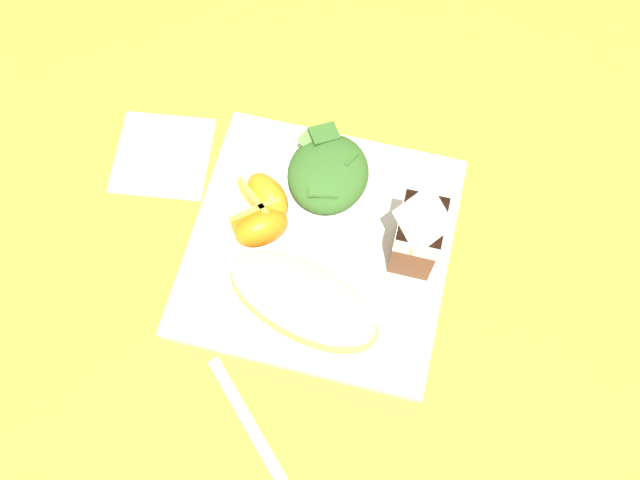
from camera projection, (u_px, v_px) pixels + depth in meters
ground at (320, 249)px, 0.75m from camera, size 3.00×3.00×0.00m
white_plate at (320, 246)px, 0.74m from camera, size 0.28×0.28×0.02m
cheesy_pizza_bread at (300, 300)px, 0.69m from camera, size 0.12×0.19×0.04m
green_salad_pile at (328, 173)px, 0.74m from camera, size 0.11×0.09×0.04m
milk_carton at (419, 231)px, 0.68m from camera, size 0.06×0.04×0.11m
orange_wedge_front at (266, 197)px, 0.73m from camera, size 0.07×0.07×0.04m
orange_wedge_middle at (261, 227)px, 0.72m from camera, size 0.07×0.07×0.04m
paper_napkin at (163, 155)px, 0.79m from camera, size 0.12×0.12×0.00m
metal_fork at (266, 453)px, 0.66m from camera, size 0.14×0.15×0.01m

